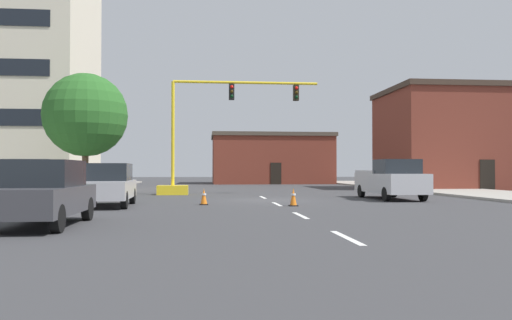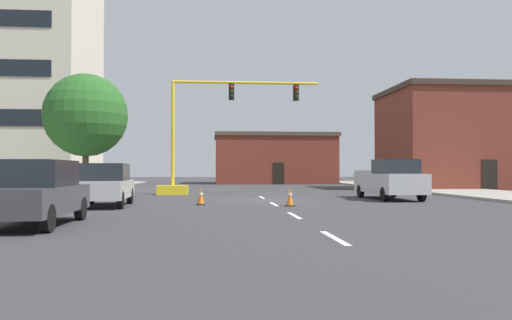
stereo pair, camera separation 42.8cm
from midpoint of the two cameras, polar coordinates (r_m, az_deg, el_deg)
The scene contains 16 objects.
ground_plane at distance 25.29m, azimuth 0.90°, elevation -4.44°, with size 160.00×160.00×0.00m, color #38383A.
sidewalk_left at distance 34.74m, azimuth -23.28°, elevation -3.32°, with size 6.00×56.00×0.14m, color #9E998E.
sidewalk_right at distance 36.88m, azimuth 20.55°, elevation -3.21°, with size 6.00×56.00×0.14m, color #9E998E.
lane_stripe_seg_0 at distance 11.54m, azimuth 8.91°, elevation -8.45°, with size 0.16×2.40×0.01m, color silver.
lane_stripe_seg_1 at distance 16.89m, azimuth 4.20°, elevation -6.11°, with size 0.16×2.40×0.01m, color silver.
lane_stripe_seg_2 at distance 22.31m, azimuth 1.78°, elevation -4.88°, with size 0.16×2.40×0.01m, color silver.
lane_stripe_seg_3 at distance 27.77m, azimuth 0.31°, elevation -4.13°, with size 0.16×2.40×0.01m, color silver.
building_brick_center at distance 56.54m, azimuth 1.40°, elevation 0.14°, with size 12.85×8.90×5.34m.
building_row_right at distance 43.63m, azimuth 21.09°, elevation 2.20°, with size 11.35×8.76×7.83m.
traffic_signal_gantry at distance 31.08m, azimuth -7.22°, elevation 0.39°, with size 9.64×1.20×6.83m.
tree_left_near at distance 31.52m, azimuth -18.65°, elevation 4.71°, with size 4.79×4.79×7.04m.
pickup_truck_silver at distance 26.85m, azimuth 14.18°, elevation -2.13°, with size 2.10×5.44×1.99m.
sedan_dark_gray_near_left at distance 14.81m, azimuth -23.27°, elevation -3.31°, with size 1.88×4.51×1.74m.
sedan_silver_mid_left at distance 21.82m, azimuth -16.55°, elevation -2.60°, with size 2.02×4.57×1.74m.
traffic_cone_roadside_a at distance 21.99m, azimuth -6.33°, elevation -4.05°, with size 0.36×0.36×0.70m.
traffic_cone_roadside_b at distance 21.17m, azimuth 3.56°, elevation -4.11°, with size 0.36×0.36×0.74m.
Camera 1 is at (-3.08, -25.06, 1.49)m, focal length 36.28 mm.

